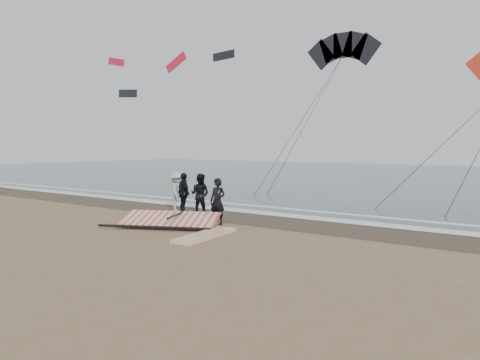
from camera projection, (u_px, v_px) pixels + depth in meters
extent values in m
plane|color=#8C704C|center=(174.00, 238.00, 14.16)|extent=(120.00, 120.00, 0.00)
cube|color=#233838|center=(440.00, 178.00, 40.73)|extent=(120.00, 54.00, 0.02)
cube|color=#4C3D2B|center=(257.00, 219.00, 17.78)|extent=(120.00, 2.80, 0.01)
cube|color=white|center=(276.00, 214.00, 18.91)|extent=(120.00, 0.90, 0.01)
cube|color=white|center=(297.00, 210.00, 20.28)|extent=(120.00, 0.45, 0.01)
imported|color=black|center=(218.00, 201.00, 16.54)|extent=(0.64, 0.46, 1.65)
cube|color=silver|center=(205.00, 235.00, 14.35)|extent=(1.07, 2.70, 0.10)
cube|color=white|center=(192.00, 216.00, 18.37)|extent=(1.58, 2.18, 0.09)
imported|color=black|center=(200.00, 194.00, 18.86)|extent=(0.96, 0.84, 1.67)
imported|color=black|center=(184.00, 193.00, 19.11)|extent=(1.07, 0.77, 1.69)
imported|color=beige|center=(177.00, 192.00, 19.77)|extent=(1.21, 1.20, 1.67)
cube|color=black|center=(178.00, 223.00, 16.64)|extent=(2.32, 1.47, 0.09)
cube|color=#F03B28|center=(170.00, 219.00, 16.02)|extent=(3.60, 2.59, 0.36)
cylinder|color=black|center=(153.00, 227.00, 15.41)|extent=(3.57, 1.72, 0.09)
cylinder|color=black|center=(176.00, 215.00, 15.84)|extent=(0.77, 1.55, 0.07)
cylinder|color=#262626|center=(457.00, 131.00, 23.54)|extent=(0.04, 0.04, 13.95)
cylinder|color=#262626|center=(311.00, 113.00, 32.04)|extent=(0.04, 0.04, 16.61)
cylinder|color=#262626|center=(307.00, 113.00, 31.71)|extent=(0.04, 0.04, 17.39)
cube|color=red|center=(176.00, 62.00, 51.56)|extent=(3.08, 0.12, 2.18)
cube|color=red|center=(116.00, 62.00, 60.45)|extent=(3.12, 0.12, 1.49)
cube|color=black|center=(128.00, 93.00, 53.56)|extent=(3.05, 0.12, 1.09)
cube|color=black|center=(224.00, 56.00, 52.62)|extent=(3.04, 0.12, 1.06)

